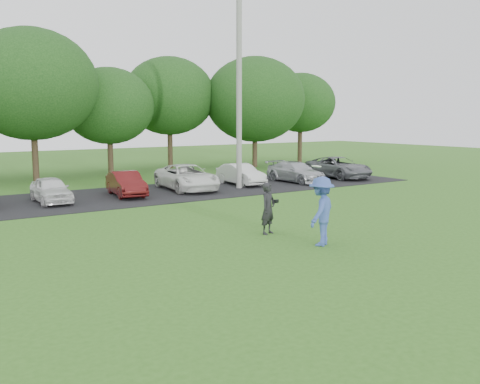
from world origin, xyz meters
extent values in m
plane|color=#34651D|center=(0.00, 0.00, 0.00)|extent=(100.00, 100.00, 0.00)
cube|color=black|center=(0.00, 13.00, 0.01)|extent=(32.00, 6.50, 0.03)
cylinder|color=gray|center=(5.86, 12.29, 5.00)|extent=(0.28, 0.28, 10.01)
imported|color=#3B56A8|center=(0.95, 0.77, 0.99)|extent=(1.48, 1.27, 1.98)
cylinder|color=white|center=(0.73, 0.76, 2.29)|extent=(0.27, 0.27, 0.10)
imported|color=black|center=(0.60, 2.81, 0.81)|extent=(0.69, 0.57, 1.63)
cube|color=black|center=(0.78, 2.63, 1.05)|extent=(0.17, 0.14, 0.10)
imported|color=silver|center=(-3.45, 12.83, 0.58)|extent=(1.36, 3.25, 1.10)
imported|color=#551212|center=(-0.02, 12.92, 0.59)|extent=(1.64, 3.55, 1.13)
imported|color=white|center=(3.31, 13.21, 0.66)|extent=(2.52, 4.71, 1.26)
imported|color=silver|center=(6.69, 13.37, 0.59)|extent=(1.25, 3.42, 1.12)
imported|color=#B4B6BB|center=(9.93, 12.62, 0.60)|extent=(1.79, 3.97, 1.13)
imported|color=slate|center=(13.38, 12.81, 0.65)|extent=(2.26, 4.57, 1.25)
cylinder|color=#38281C|center=(-2.00, 21.60, 1.35)|extent=(0.36, 0.36, 2.70)
ellipsoid|color=#214C19|center=(-2.00, 21.60, 5.48)|extent=(7.42, 7.42, 6.31)
cylinder|color=#38281C|center=(3.00, 23.00, 1.10)|extent=(0.36, 0.36, 2.20)
ellipsoid|color=#214C19|center=(3.00, 23.00, 4.36)|extent=(5.76, 5.76, 4.90)
cylinder|color=#38281C|center=(8.00, 24.40, 1.35)|extent=(0.36, 0.36, 2.70)
ellipsoid|color=#214C19|center=(8.00, 24.40, 5.14)|extent=(6.50, 6.50, 5.53)
cylinder|color=#38281C|center=(13.50, 21.60, 1.10)|extent=(0.36, 0.36, 2.20)
ellipsoid|color=#214C19|center=(13.50, 21.60, 4.92)|extent=(7.24, 7.24, 6.15)
cylinder|color=#38281C|center=(19.00, 23.00, 1.35)|extent=(0.36, 0.36, 2.70)
ellipsoid|color=#214C19|center=(19.00, 23.00, 4.79)|extent=(5.58, 5.58, 4.74)
camera|label=1|loc=(-9.35, -10.38, 3.66)|focal=40.00mm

